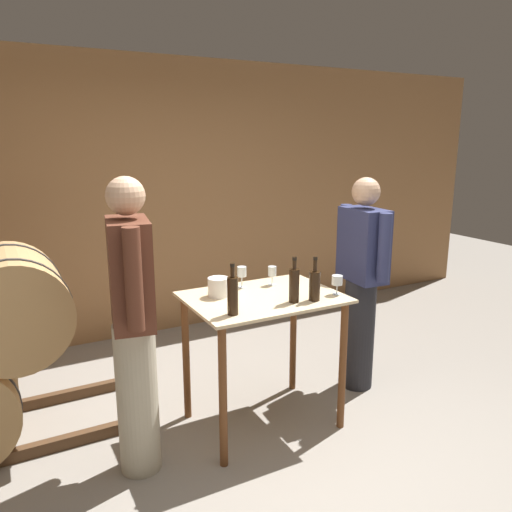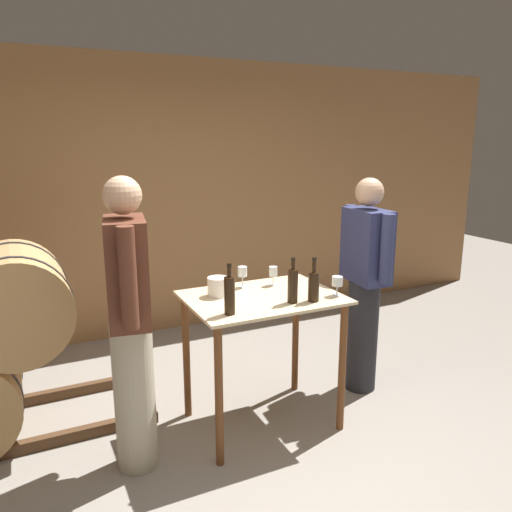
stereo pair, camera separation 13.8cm
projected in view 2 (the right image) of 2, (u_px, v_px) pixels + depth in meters
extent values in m
plane|color=gray|center=(282.00, 465.00, 3.03)|extent=(14.00, 14.00, 0.00)
cube|color=#996B42|center=(162.00, 199.00, 4.92)|extent=(8.40, 0.05, 2.70)
cylinder|color=tan|center=(15.00, 301.00, 3.23)|extent=(0.67, 0.78, 0.67)
cylinder|color=#38383D|center=(16.00, 312.00, 3.03)|extent=(0.69, 0.03, 0.69)
cylinder|color=#38383D|center=(15.00, 291.00, 3.43)|extent=(0.69, 0.03, 0.69)
cube|color=beige|center=(263.00, 297.00, 3.29)|extent=(1.00, 0.74, 0.02)
cylinder|color=brown|center=(219.00, 397.00, 2.94)|extent=(0.05, 0.05, 0.90)
cylinder|color=brown|center=(342.00, 368.00, 3.31)|extent=(0.05, 0.05, 0.90)
cylinder|color=brown|center=(186.00, 356.00, 3.48)|extent=(0.05, 0.05, 0.90)
cylinder|color=brown|center=(295.00, 335.00, 3.85)|extent=(0.05, 0.05, 0.90)
cylinder|color=black|center=(230.00, 296.00, 2.93)|extent=(0.07, 0.07, 0.23)
cylinder|color=black|center=(229.00, 270.00, 2.89)|extent=(0.02, 0.02, 0.08)
cylinder|color=black|center=(229.00, 265.00, 2.88)|extent=(0.03, 0.03, 0.02)
cylinder|color=black|center=(293.00, 286.00, 3.13)|extent=(0.07, 0.07, 0.22)
cylinder|color=black|center=(293.00, 263.00, 3.10)|extent=(0.02, 0.02, 0.08)
cylinder|color=black|center=(293.00, 259.00, 3.09)|extent=(0.03, 0.03, 0.02)
cylinder|color=black|center=(314.00, 287.00, 3.17)|extent=(0.07, 0.07, 0.19)
cylinder|color=black|center=(314.00, 265.00, 3.13)|extent=(0.02, 0.02, 0.10)
cylinder|color=black|center=(314.00, 259.00, 3.12)|extent=(0.03, 0.03, 0.02)
cylinder|color=silver|center=(243.00, 287.00, 3.48)|extent=(0.06, 0.06, 0.00)
cylinder|color=silver|center=(242.00, 282.00, 3.47)|extent=(0.01, 0.01, 0.08)
cylinder|color=silver|center=(242.00, 271.00, 3.45)|extent=(0.06, 0.06, 0.07)
cylinder|color=silver|center=(273.00, 285.00, 3.53)|extent=(0.06, 0.06, 0.00)
cylinder|color=silver|center=(273.00, 280.00, 3.52)|extent=(0.01, 0.01, 0.06)
cylinder|color=silver|center=(273.00, 271.00, 3.51)|extent=(0.06, 0.06, 0.07)
cylinder|color=silver|center=(337.00, 295.00, 3.30)|extent=(0.06, 0.06, 0.00)
cylinder|color=silver|center=(337.00, 290.00, 3.29)|extent=(0.01, 0.01, 0.06)
cylinder|color=silver|center=(337.00, 281.00, 3.28)|extent=(0.07, 0.07, 0.06)
cylinder|color=white|center=(218.00, 287.00, 3.28)|extent=(0.14, 0.14, 0.13)
cylinder|color=#B7AD93|center=(135.00, 395.00, 2.94)|extent=(0.24, 0.24, 0.92)
cube|color=#592D1E|center=(127.00, 272.00, 2.77)|extent=(0.29, 0.43, 0.60)
sphere|color=tan|center=(122.00, 195.00, 2.67)|extent=(0.21, 0.21, 0.21)
cylinder|color=#592D1E|center=(128.00, 278.00, 2.53)|extent=(0.09, 0.09, 0.54)
cylinder|color=#592D1E|center=(125.00, 256.00, 2.99)|extent=(0.09, 0.09, 0.54)
cylinder|color=#232328|center=(362.00, 335.00, 3.89)|extent=(0.24, 0.24, 0.88)
cube|color=navy|center=(367.00, 246.00, 3.72)|extent=(0.25, 0.42, 0.55)
sphere|color=tan|center=(370.00, 192.00, 3.63)|extent=(0.21, 0.21, 0.21)
cylinder|color=navy|center=(349.00, 236.00, 3.94)|extent=(0.09, 0.09, 0.49)
cylinder|color=navy|center=(387.00, 249.00, 3.49)|extent=(0.09, 0.09, 0.49)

